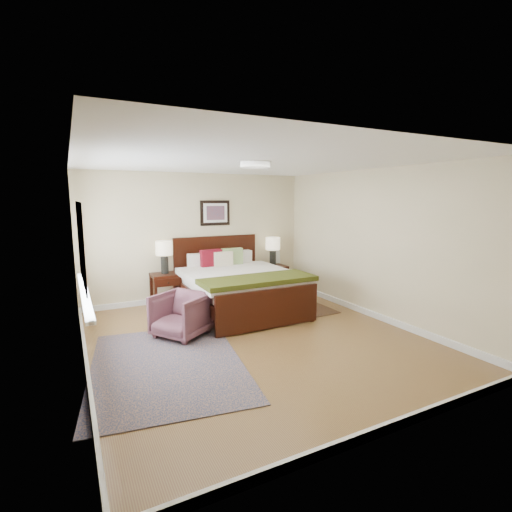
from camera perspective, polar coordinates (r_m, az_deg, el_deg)
name	(u,v)px	position (r m, az deg, el deg)	size (l,w,h in m)	color
floor	(255,338)	(5.51, -0.11, -12.53)	(5.00, 5.00, 0.00)	brown
back_wall	(199,237)	(7.48, -8.83, 2.93)	(4.50, 0.04, 2.50)	beige
front_wall	(396,294)	(3.20, 20.68, -5.42)	(4.50, 0.04, 2.50)	beige
left_wall	(78,266)	(4.64, -25.76, -1.45)	(0.04, 5.00, 2.50)	beige
right_wall	(375,244)	(6.51, 17.84, 1.74)	(0.04, 5.00, 2.50)	beige
ceiling	(255,162)	(5.15, -0.12, 14.33)	(4.50, 5.00, 0.02)	white
window	(80,248)	(5.31, -25.48, 1.16)	(0.11, 2.72, 1.32)	silver
door	(90,330)	(2.98, -24.22, -10.31)	(0.06, 1.00, 2.18)	silver
ceil_fixture	(255,164)	(5.15, -0.12, 13.94)	(0.44, 0.44, 0.08)	white
bed	(238,279)	(6.68, -2.78, -3.63)	(1.88, 2.29, 1.23)	black
wall_art	(215,213)	(7.54, -6.30, 6.61)	(0.62, 0.05, 0.50)	black
nightstand_left	(166,280)	(7.16, -13.74, -3.65)	(0.51, 0.46, 0.61)	black
nightstand_right	(273,276)	(8.03, 2.63, -3.02)	(0.57, 0.43, 0.57)	black
lamp_left	(164,251)	(7.09, -13.94, 0.68)	(0.31, 0.31, 0.61)	black
lamp_right	(273,247)	(7.94, 2.61, 1.46)	(0.31, 0.31, 0.61)	black
armchair	(181,315)	(5.59, -11.46, -8.88)	(0.69, 0.71, 0.65)	brown
rug_persian	(167,364)	(4.83, -13.47, -15.90)	(1.76, 2.49, 0.01)	#0D2243
rug_navy	(301,307)	(7.04, 6.90, -7.74)	(0.85, 1.28, 0.01)	black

